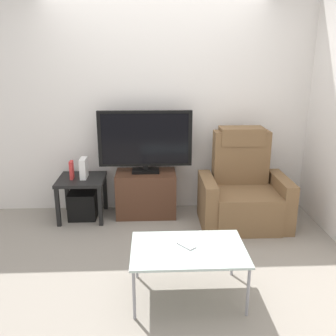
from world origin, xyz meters
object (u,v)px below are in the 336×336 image
at_px(side_table, 82,185).
at_px(subwoofer_box, 83,204).
at_px(cell_phone, 186,245).
at_px(recliner_armchair, 243,192).
at_px(television, 145,140).
at_px(book_upright, 72,170).
at_px(tv_stand, 146,193).
at_px(game_console, 84,168).
at_px(coffee_table, 188,251).

distance_m(side_table, subwoofer_box, 0.25).
bearing_deg(cell_phone, recliner_armchair, 20.02).
relative_size(television, side_table, 2.02).
xyz_separation_m(television, book_upright, (-0.85, -0.09, -0.32)).
bearing_deg(book_upright, tv_stand, 4.73).
distance_m(tv_stand, book_upright, 0.92).
height_order(tv_stand, cell_phone, tv_stand).
height_order(television, subwoofer_box, television).
xyz_separation_m(tv_stand, game_console, (-0.72, -0.04, 0.34)).
height_order(tv_stand, television, television).
bearing_deg(tv_stand, subwoofer_box, -176.15).
distance_m(book_upright, cell_phone, 1.93).
height_order(subwoofer_box, coffee_table, coffee_table).
bearing_deg(television, side_table, -174.72).
bearing_deg(coffee_table, recliner_armchair, 60.66).
distance_m(side_table, book_upright, 0.21).
distance_m(side_table, coffee_table, 1.92).
height_order(subwoofer_box, cell_phone, cell_phone).
bearing_deg(tv_stand, side_table, -176.15).
bearing_deg(recliner_armchair, subwoofer_box, 178.92).
relative_size(book_upright, cell_phone, 1.41).
relative_size(side_table, coffee_table, 0.60).
xyz_separation_m(side_table, cell_phone, (1.10, -1.53, 0.02)).
xyz_separation_m(recliner_armchair, game_console, (-1.83, 0.22, 0.24)).
distance_m(recliner_armchair, coffee_table, 1.55).
height_order(game_console, cell_phone, game_console).
distance_m(tv_stand, side_table, 0.77).
relative_size(television, book_upright, 5.15).
distance_m(recliner_armchair, cell_phone, 1.53).
relative_size(side_table, game_console, 2.29).
xyz_separation_m(television, cell_phone, (0.34, -1.60, -0.49)).
xyz_separation_m(recliner_armchair, book_upright, (-1.97, 0.19, 0.23)).
height_order(recliner_armchair, cell_phone, recliner_armchair).
distance_m(television, game_console, 0.79).
distance_m(subwoofer_box, cell_phone, 1.90).
xyz_separation_m(tv_stand, book_upright, (-0.85, -0.07, 0.33)).
bearing_deg(television, subwoofer_box, -174.72).
bearing_deg(tv_stand, television, 90.00).
height_order(game_console, coffee_table, game_console).
xyz_separation_m(book_upright, coffee_table, (1.21, -1.55, -0.20)).
height_order(side_table, coffee_table, side_table).
height_order(coffee_table, cell_phone, cell_phone).
height_order(television, cell_phone, television).
bearing_deg(tv_stand, game_console, -176.76).
height_order(side_table, book_upright, book_upright).
xyz_separation_m(game_console, coffee_table, (1.07, -1.58, -0.22)).
relative_size(recliner_armchair, subwoofer_box, 3.35).
bearing_deg(side_table, cell_phone, -54.39).
bearing_deg(cell_phone, game_console, 85.00).
bearing_deg(recliner_armchair, television, 171.20).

